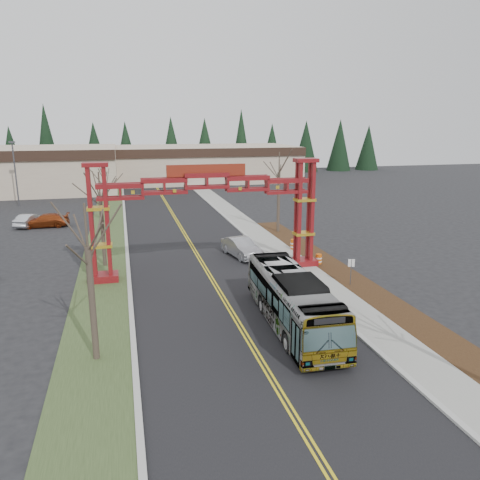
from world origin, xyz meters
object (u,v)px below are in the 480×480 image
object	(u,v)px
silver_sedan	(241,248)
retail_building_east	(201,163)
parked_car_mid_a	(45,221)
barrel_mid	(309,259)
light_pole_far	(15,169)
street_sign	(351,267)
bare_tree_median_mid	(100,198)
barrel_south	(319,260)
bare_tree_median_near	(88,248)
transit_bus	(292,300)
bare_tree_median_far	(106,183)
parked_car_far_a	(29,220)
bare_tree_right_far	(279,173)
gateway_arch	(207,199)
barrel_north	(294,245)

from	to	relation	value
silver_sedan	retail_building_east	bearing A→B (deg)	71.48
parked_car_mid_a	barrel_mid	xyz separation A→B (m)	(23.77, -20.99, -0.29)
light_pole_far	street_sign	xyz separation A→B (m)	(30.31, -42.94, -3.80)
bare_tree_median_mid	barrel_south	world-z (taller)	bare_tree_median_mid
retail_building_east	bare_tree_median_near	xyz separation A→B (m)	(-18.00, -74.33, 2.34)
transit_bus	bare_tree_median_mid	world-z (taller)	bare_tree_median_mid
silver_sedan	bare_tree_median_far	size ratio (longest dim) A/B	0.74
silver_sedan	light_pole_far	bearing A→B (deg)	113.94
transit_bus	retail_building_east	bearing A→B (deg)	87.11
bare_tree_median_near	parked_car_far_a	bearing A→B (deg)	104.38
street_sign	barrel_mid	bearing A→B (deg)	97.22
bare_tree_median_near	barrel_south	xyz separation A→B (m)	(17.40, 12.27, -5.37)
parked_car_mid_a	parked_car_far_a	bearing A→B (deg)	-113.43
retail_building_east	bare_tree_median_mid	size ratio (longest dim) A/B	4.85
silver_sedan	bare_tree_median_mid	world-z (taller)	bare_tree_median_mid
silver_sedan	street_sign	bearing A→B (deg)	-71.10
bare_tree_median_mid	light_pole_far	world-z (taller)	light_pole_far
bare_tree_right_far	street_sign	xyz separation A→B (m)	(-0.47, -17.84, -4.99)
gateway_arch	barrel_south	xyz separation A→B (m)	(9.40, -0.10, -5.50)
barrel_south	parked_car_far_a	bearing A→B (deg)	139.65
bare_tree_right_far	barrel_south	bearing A→B (deg)	-92.75
light_pole_far	street_sign	world-z (taller)	light_pole_far
bare_tree_median_near	bare_tree_right_far	xyz separation A→B (m)	(18.00, 24.66, 0.62)
parked_car_mid_a	street_sign	bearing A→B (deg)	43.16
silver_sedan	street_sign	distance (m)	11.19
gateway_arch	barrel_mid	distance (m)	10.37
bare_tree_median_mid	barrel_mid	world-z (taller)	bare_tree_median_mid
bare_tree_median_near	barrel_north	xyz separation A→B (m)	(16.99, 17.13, -5.31)
silver_sedan	parked_car_far_a	world-z (taller)	silver_sedan
bare_tree_median_far	bare_tree_median_mid	bearing A→B (deg)	-90.00
gateway_arch	bare_tree_median_mid	xyz separation A→B (m)	(-8.00, 4.03, -0.22)
bare_tree_right_far	parked_car_far_a	bearing A→B (deg)	159.72
transit_bus	light_pole_far	size ratio (longest dim) A/B	1.27
gateway_arch	silver_sedan	xyz separation A→B (m)	(3.73, 4.00, -5.14)
gateway_arch	silver_sedan	bearing A→B (deg)	46.99
bare_tree_median_far	street_sign	distance (m)	31.86
bare_tree_right_far	silver_sedan	bearing A→B (deg)	-127.09
parked_car_far_a	bare_tree_median_mid	distance (m)	20.85
transit_bus	bare_tree_median_mid	xyz separation A→B (m)	(-10.97, 15.04, 4.15)
barrel_south	barrel_mid	distance (m)	0.80
street_sign	barrel_mid	world-z (taller)	street_sign
bare_tree_median_near	light_pole_far	size ratio (longest dim) A/B	0.88
transit_bus	street_sign	distance (m)	8.54
street_sign	silver_sedan	bearing A→B (deg)	121.24
parked_car_mid_a	street_sign	xyz separation A→B (m)	(24.52, -26.93, 0.72)
barrel_south	barrel_mid	size ratio (longest dim) A/B	1.03
parked_car_far_a	bare_tree_median_mid	bearing A→B (deg)	134.91
barrel_south	barrel_mid	bearing A→B (deg)	142.19
barrel_north	barrel_mid	bearing A→B (deg)	-92.81
bare_tree_median_mid	bare_tree_median_far	world-z (taller)	bare_tree_median_mid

